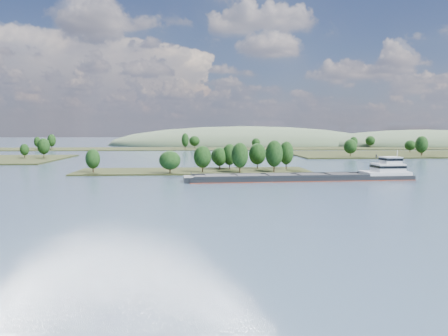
{
  "coord_description": "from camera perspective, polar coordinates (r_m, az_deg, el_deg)",
  "views": [
    {
      "loc": [
        0.64,
        -8.55,
        18.34
      ],
      "look_at": [
        9.86,
        130.0,
        6.0
      ],
      "focal_mm": 35.0,
      "sensor_mm": 36.0,
      "label": 1
    }
  ],
  "objects": [
    {
      "name": "ground",
      "position": [
        129.85,
        -4.06,
        -3.05
      ],
      "size": [
        1800.0,
        1800.0,
        0.0
      ],
      "primitive_type": "plane",
      "color": "#34455B",
      "rests_on": "ground"
    },
    {
      "name": "tree_island",
      "position": [
        187.94,
        -1.63,
        0.7
      ],
      "size": [
        100.0,
        31.72,
        14.45
      ],
      "color": "black",
      "rests_on": "ground"
    },
    {
      "name": "back_shoreline",
      "position": [
        408.78,
        -2.69,
        2.6
      ],
      "size": [
        900.0,
        60.0,
        15.65
      ],
      "color": "black",
      "rests_on": "ground"
    },
    {
      "name": "hill_east",
      "position": [
        544.62,
        24.66,
        2.69
      ],
      "size": [
        260.0,
        140.0,
        36.0
      ],
      "primitive_type": "ellipsoid",
      "color": "#465A3E",
      "rests_on": "ground"
    },
    {
      "name": "hill_west",
      "position": [
        512.33,
        2.85,
        3.02
      ],
      "size": [
        320.0,
        160.0,
        44.0
      ],
      "primitive_type": "ellipsoid",
      "color": "#465A3E",
      "rests_on": "ground"
    },
    {
      "name": "cargo_barge",
      "position": [
        161.62,
        11.92,
        -1.04
      ],
      "size": [
        83.86,
        15.07,
        11.28
      ],
      "color": "black",
      "rests_on": "ground"
    }
  ]
}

